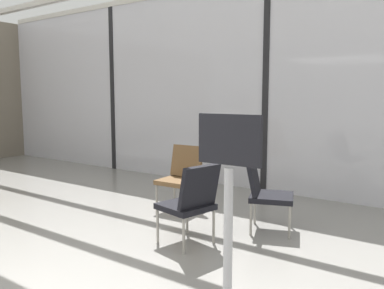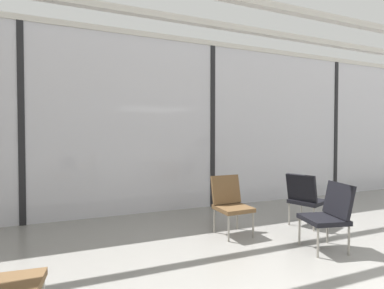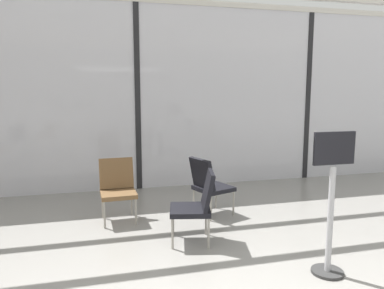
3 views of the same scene
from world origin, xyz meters
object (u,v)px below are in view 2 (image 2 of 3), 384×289
Objects in this scene: parked_airplane at (141,127)px; lounge_chair_1 at (230,201)px; lounge_chair_6 at (329,212)px; lounge_chair_4 at (305,196)px.

parked_airplane reaches higher than lounge_chair_1.
lounge_chair_4 is at bearing 167.10° from lounge_chair_6.
parked_airplane is at bearing -163.46° from lounge_chair_6.
lounge_chair_1 is 1.00× the size of lounge_chair_6.
parked_airplane reaches higher than lounge_chair_6.
lounge_chair_1 is at bearing 62.77° from lounge_chair_4.
lounge_chair_4 is (1.05, -8.16, -1.41)m from parked_airplane.
lounge_chair_1 is 1.37m from lounge_chair_6.
lounge_chair_4 is at bearing -9.82° from lounge_chair_1.
lounge_chair_4 is 0.96m from lounge_chair_6.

